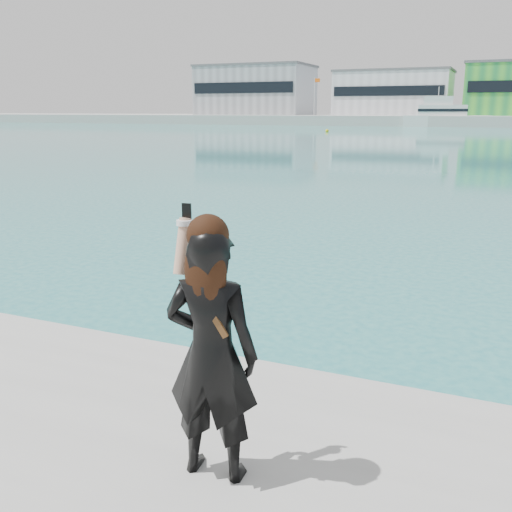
% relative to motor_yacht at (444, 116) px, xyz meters
% --- Properties ---
extents(ground, '(500.00, 500.00, 0.00)m').
position_rel_motor_yacht_xyz_m(ground, '(9.53, -112.57, -2.07)').
color(ground, '#1B767F').
rests_on(ground, ground).
extents(far_quay, '(320.00, 40.00, 2.00)m').
position_rel_motor_yacht_xyz_m(far_quay, '(9.53, 17.43, -1.07)').
color(far_quay, '#9E9E99').
rests_on(far_quay, ground).
extents(warehouse_grey_left, '(26.52, 16.36, 11.50)m').
position_rel_motor_yacht_xyz_m(warehouse_grey_left, '(-45.47, 15.41, 5.69)').
color(warehouse_grey_left, gray).
rests_on(warehouse_grey_left, far_quay).
extents(warehouse_white, '(24.48, 15.35, 9.50)m').
position_rel_motor_yacht_xyz_m(warehouse_white, '(-12.47, 15.41, 4.69)').
color(warehouse_white, silver).
rests_on(warehouse_white, far_quay).
extents(flagpole_left, '(1.28, 0.16, 8.00)m').
position_rel_motor_yacht_xyz_m(flagpole_left, '(-28.38, 8.43, 4.47)').
color(flagpole_left, silver).
rests_on(flagpole_left, far_quay).
extents(motor_yacht, '(16.24, 6.47, 7.37)m').
position_rel_motor_yacht_xyz_m(motor_yacht, '(0.00, 0.00, 0.00)').
color(motor_yacht, silver).
rests_on(motor_yacht, ground).
extents(buoy_far, '(0.50, 0.50, 0.50)m').
position_rel_motor_yacht_xyz_m(buoy_far, '(-12.96, -33.99, -2.07)').
color(buoy_far, '#DDBE0B').
rests_on(buoy_far, ground).
extents(woman, '(0.64, 0.45, 1.74)m').
position_rel_motor_yacht_xyz_m(woman, '(9.45, -113.27, -0.39)').
color(woman, black).
rests_on(woman, near_quay).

